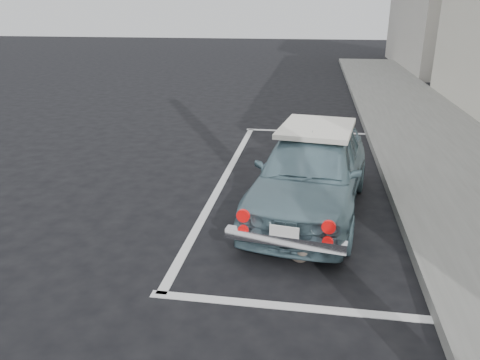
{
  "coord_description": "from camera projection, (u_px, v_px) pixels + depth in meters",
  "views": [
    {
      "loc": [
        0.56,
        -4.45,
        2.82
      ],
      "look_at": [
        -0.3,
        1.02,
        0.75
      ],
      "focal_mm": 35.0,
      "sensor_mm": 36.0,
      "label": 1
    }
  ],
  "objects": [
    {
      "name": "cat",
      "position": [
        299.0,
        250.0,
        5.46
      ],
      "size": [
        0.37,
        0.53,
        0.3
      ],
      "rotation": [
        0.0,
        0.0,
        0.37
      ],
      "color": "#63564B",
      "rests_on": "ground"
    },
    {
      "name": "pline_front",
      "position": [
        309.0,
        132.0,
        11.13
      ],
      "size": [
        3.0,
        0.12,
        0.01
      ],
      "primitive_type": "cube",
      "color": "silver",
      "rests_on": "ground"
    },
    {
      "name": "pline_rear",
      "position": [
        296.0,
        307.0,
        4.65
      ],
      "size": [
        3.0,
        0.12,
        0.01
      ],
      "primitive_type": "cube",
      "color": "silver",
      "rests_on": "ground"
    },
    {
      "name": "retro_coupe",
      "position": [
        311.0,
        170.0,
        6.66
      ],
      "size": [
        1.94,
        3.75,
        1.22
      ],
      "rotation": [
        0.0,
        0.0,
        -0.14
      ],
      "color": "slate",
      "rests_on": "ground"
    },
    {
      "name": "pline_side",
      "position": [
        224.0,
        179.0,
        8.1
      ],
      "size": [
        0.12,
        7.0,
        0.01
      ],
      "primitive_type": "cube",
      "color": "silver",
      "rests_on": "ground"
    },
    {
      "name": "ground",
      "position": [
        253.0,
        276.0,
        5.19
      ],
      "size": [
        80.0,
        80.0,
        0.0
      ],
      "primitive_type": "plane",
      "color": "black",
      "rests_on": "ground"
    }
  ]
}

